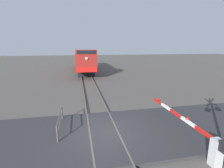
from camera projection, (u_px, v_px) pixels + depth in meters
The scene contains 7 objects.
ground_plane at pixel (104, 135), 8.70m from camera, with size 160.00×160.00×0.00m, color #514C47.
rail_track_left at pixel (90, 135), 8.55m from camera, with size 0.08×80.00×0.15m, color #59544C.
rail_track_right at pixel (117, 132), 8.82m from camera, with size 0.08×80.00×0.15m, color #59544C.
road_surface at pixel (104, 133), 8.69m from camera, with size 36.00×5.32×0.15m, color #2D2D30.
locomotive at pixel (84, 60), 29.97m from camera, with size 2.88×17.02×3.97m.
crossing_gate at pixel (202, 137), 7.02m from camera, with size 0.36×5.84×1.21m.
guard_railing at pixel (60, 121), 8.90m from camera, with size 0.08×2.64×0.95m.
Camera 1 is at (-1.16, -7.84, 4.46)m, focal length 27.07 mm.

